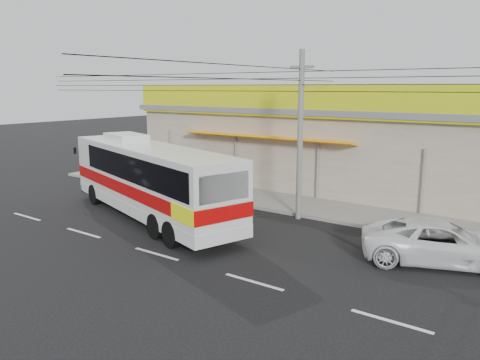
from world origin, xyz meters
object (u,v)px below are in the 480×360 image
object	(u,v)px
motorbike_dark	(192,176)
white_car	(441,242)
motorbike_red	(109,167)
utility_pole	(302,80)
coach_bus	(152,177)

from	to	relation	value
motorbike_dark	white_car	distance (m)	14.37
motorbike_red	utility_pole	bearing A→B (deg)	-94.05
motorbike_red	white_car	xyz separation A→B (m)	(20.48, -3.34, 0.06)
coach_bus	motorbike_red	world-z (taller)	coach_bus
white_car	utility_pole	world-z (taller)	utility_pole
motorbike_red	motorbike_dark	xyz separation A→B (m)	(6.60, 0.35, 0.09)
motorbike_red	utility_pole	distance (m)	15.26
motorbike_dark	utility_pole	world-z (taller)	utility_pole
motorbike_dark	white_car	world-z (taller)	white_car
coach_bus	utility_pole	world-z (taller)	utility_pole
motorbike_red	utility_pole	world-z (taller)	utility_pole
white_car	utility_pole	xyz separation A→B (m)	(-6.22, 1.90, 5.16)
white_car	utility_pole	size ratio (longest dim) A/B	0.15
motorbike_red	white_car	distance (m)	20.76
motorbike_red	white_car	bearing A→B (deg)	-97.56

